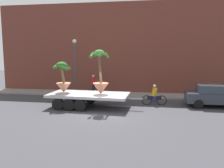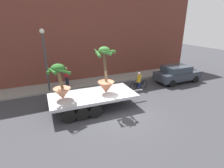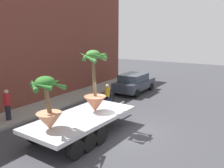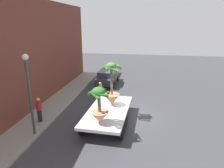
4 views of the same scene
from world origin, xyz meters
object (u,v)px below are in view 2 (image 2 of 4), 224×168
Objects in this scene: cyclist at (139,82)px; parked_car at (177,74)px; potted_palm_rear at (106,76)px; pedestrian_near_gate at (67,76)px; flatbed_trailer at (89,98)px; potted_palm_middle at (61,84)px; street_lamp at (45,53)px.

parked_car is (4.36, 0.20, 0.16)m from cyclist.
potted_palm_rear is 1.79× the size of pedestrian_near_gate.
flatbed_trailer is 5.05m from cyclist.
pedestrian_near_gate is at bearing 164.21° from parked_car.
pedestrian_near_gate is at bearing 75.78° from potted_palm_middle.
parked_car is at bearing 13.15° from potted_palm_rear.
potted_palm_rear reaches higher than parked_car.
potted_palm_middle reaches higher than pedestrian_near_gate.
potted_palm_middle is 1.21× the size of cyclist.
potted_palm_rear reaches higher than flatbed_trailer.
flatbed_trailer is 4.56m from pedestrian_near_gate.
cyclist is (6.50, 1.45, -1.28)m from potted_palm_middle.
potted_palm_rear is at bearing -166.85° from parked_car.
pedestrian_near_gate is at bearing 97.43° from flatbed_trailer.
flatbed_trailer is 1.77m from potted_palm_rear.
parked_car reaches higher than cyclist.
potted_palm_middle is (-1.71, 0.11, 1.18)m from flatbed_trailer.
pedestrian_near_gate is at bearing 110.08° from potted_palm_rear.
parked_car is 0.90× the size of street_lamp.
street_lamp is (-0.42, 3.95, 1.28)m from potted_palm_middle.
street_lamp reaches higher than cyclist.
flatbed_trailer is at bearing -62.36° from street_lamp.
potted_palm_middle is 0.46× the size of street_lamp.
pedestrian_near_gate is (-9.74, 2.76, 0.21)m from parked_car.
potted_palm_rear is 0.71× the size of parked_car.
parked_car is at bearing 10.89° from flatbed_trailer.
potted_palm_middle reaches higher than parked_car.
street_lamp is at bearing 168.48° from parked_car.
pedestrian_near_gate reaches higher than flatbed_trailer.
cyclist reaches higher than flatbed_trailer.
street_lamp reaches higher than potted_palm_rear.
potted_palm_middle reaches higher than flatbed_trailer.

